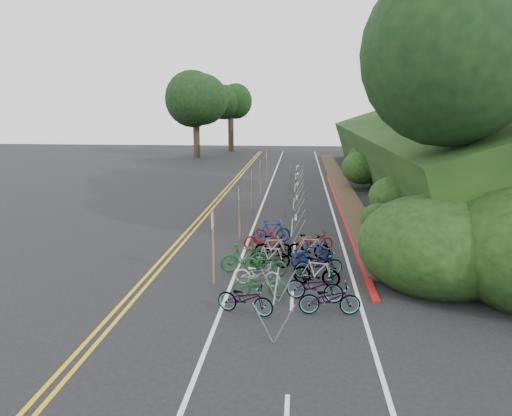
# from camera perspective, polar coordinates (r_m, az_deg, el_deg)

# --- Properties ---
(ground) EXTENTS (120.00, 120.00, 0.00)m
(ground) POSITION_cam_1_polar(r_m,az_deg,el_deg) (18.07, -5.73, -7.81)
(ground) COLOR black
(ground) RESTS_ON ground
(road_markings) EXTENTS (7.47, 80.00, 0.01)m
(road_markings) POSITION_cam_1_polar(r_m,az_deg,el_deg) (27.61, -0.56, -0.91)
(road_markings) COLOR gold
(road_markings) RESTS_ON ground
(red_curb) EXTENTS (0.25, 28.00, 0.10)m
(red_curb) POSITION_cam_1_polar(r_m,az_deg,el_deg) (29.44, 9.68, -0.20)
(red_curb) COLOR maroon
(red_curb) RESTS_ON ground
(embankment) EXTENTS (14.30, 48.14, 9.11)m
(embankment) POSITION_cam_1_polar(r_m,az_deg,el_deg) (37.21, 20.22, 5.62)
(embankment) COLOR black
(embankment) RESTS_ON ground
(tree_cluster) EXTENTS (31.72, 53.43, 17.07)m
(tree_cluster) POSITION_cam_1_polar(r_m,az_deg,el_deg) (39.59, 15.20, 18.03)
(tree_cluster) COLOR #2D2319
(tree_cluster) RESTS_ON ground
(bike_rack_front) EXTENTS (1.11, 2.95, 1.10)m
(bike_rack_front) POSITION_cam_1_polar(r_m,az_deg,el_deg) (14.23, 2.34, -9.74)
(bike_rack_front) COLOR gray
(bike_rack_front) RESTS_ON ground
(bike_racks_rest) EXTENTS (1.14, 23.00, 1.17)m
(bike_racks_rest) POSITION_cam_1_polar(r_m,az_deg,el_deg) (30.17, 4.46, 1.77)
(bike_racks_rest) COLOR gray
(bike_racks_rest) RESTS_ON ground
(signpost_near) EXTENTS (0.08, 0.40, 2.58)m
(signpost_near) POSITION_cam_1_polar(r_m,az_deg,el_deg) (16.92, -4.93, -3.91)
(signpost_near) COLOR brown
(signpost_near) RESTS_ON ground
(signposts_rest) EXTENTS (0.08, 18.40, 2.50)m
(signposts_rest) POSITION_cam_1_polar(r_m,az_deg,el_deg) (31.18, 0.08, 3.20)
(signposts_rest) COLOR brown
(signposts_rest) RESTS_ON ground
(bike_front) EXTENTS (1.04, 1.83, 1.06)m
(bike_front) POSITION_cam_1_polar(r_m,az_deg,el_deg) (18.41, -1.38, -5.64)
(bike_front) COLOR #144C1E
(bike_front) RESTS_ON ground
(bike_valet) EXTENTS (3.37, 9.59, 1.04)m
(bike_valet) POSITION_cam_1_polar(r_m,az_deg,el_deg) (17.99, 3.82, -6.28)
(bike_valet) COLOR slate
(bike_valet) RESTS_ON ground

